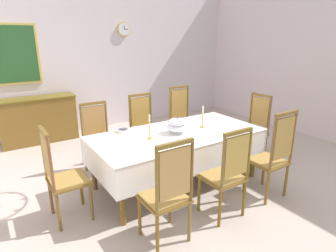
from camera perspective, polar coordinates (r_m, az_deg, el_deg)
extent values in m
cube|color=#BEAEA2|center=(4.23, 1.84, -11.45)|extent=(7.09, 6.33, 0.04)
cube|color=silver|center=(6.58, -14.74, 14.39)|extent=(7.09, 0.08, 3.45)
cube|color=silver|center=(6.47, 29.74, 12.66)|extent=(0.08, 6.33, 3.45)
cylinder|color=brown|center=(3.24, -9.27, -13.71)|extent=(0.07, 0.07, 0.73)
cylinder|color=brown|center=(4.42, 16.84, -5.36)|extent=(0.07, 0.07, 0.73)
cylinder|color=brown|center=(4.01, -14.77, -7.64)|extent=(0.07, 0.07, 0.73)
cylinder|color=brown|center=(5.01, 8.84, -2.04)|extent=(0.07, 0.07, 0.73)
cube|color=brown|center=(3.93, 1.92, -2.39)|extent=(2.21, 1.00, 0.08)
cube|color=brown|center=(3.92, 1.93, -1.64)|extent=(2.33, 1.12, 0.03)
cube|color=white|center=(3.91, 1.93, -1.40)|extent=(2.35, 1.14, 0.00)
cube|color=white|center=(3.57, 7.14, -6.75)|extent=(2.35, 0.00, 0.37)
cube|color=white|center=(4.42, -2.29, -1.73)|extent=(2.35, 0.00, 0.37)
cube|color=white|center=(3.49, -14.13, -7.74)|extent=(0.00, 1.14, 0.37)
cube|color=white|center=(4.71, 13.62, -1.00)|extent=(0.00, 1.14, 0.37)
cylinder|color=brown|center=(3.14, -5.72, -17.59)|extent=(0.04, 0.04, 0.46)
cylinder|color=brown|center=(3.30, 0.35, -15.58)|extent=(0.04, 0.04, 0.46)
cylinder|color=brown|center=(2.89, -2.15, -21.12)|extent=(0.04, 0.04, 0.46)
cylinder|color=brown|center=(3.06, 4.29, -18.63)|extent=(0.04, 0.04, 0.46)
cube|color=brown|center=(2.95, -0.82, -14.37)|extent=(0.44, 0.42, 0.03)
cube|color=#A37C3C|center=(2.94, -0.82, -13.97)|extent=(0.40, 0.38, 0.02)
cylinder|color=brown|center=(2.56, -2.28, -11.19)|extent=(0.03, 0.03, 0.64)
cylinder|color=brown|center=(2.75, 4.78, -9.02)|extent=(0.03, 0.03, 0.64)
cube|color=#A77C43|center=(2.64, 1.40, -9.46)|extent=(0.34, 0.02, 0.49)
cube|color=brown|center=(2.52, 1.44, -3.61)|extent=(0.40, 0.04, 0.04)
cylinder|color=brown|center=(4.43, -10.10, -6.74)|extent=(0.04, 0.04, 0.46)
cylinder|color=brown|center=(4.31, -14.77, -7.77)|extent=(0.04, 0.04, 0.46)
cylinder|color=brown|center=(4.73, -11.85, -5.19)|extent=(0.04, 0.04, 0.46)
cylinder|color=brown|center=(4.63, -16.24, -6.09)|extent=(0.04, 0.04, 0.46)
cube|color=brown|center=(4.43, -13.46, -3.57)|extent=(0.44, 0.42, 0.03)
cube|color=#A37C3C|center=(4.42, -13.48, -3.27)|extent=(0.40, 0.38, 0.02)
cylinder|color=brown|center=(4.56, -12.26, 1.19)|extent=(0.03, 0.03, 0.58)
cylinder|color=brown|center=(4.45, -16.93, 0.39)|extent=(0.03, 0.03, 0.58)
cube|color=#AA7B42|center=(4.49, -14.60, 1.15)|extent=(0.34, 0.02, 0.44)
cube|color=brown|center=(4.43, -14.86, 4.40)|extent=(0.40, 0.04, 0.04)
cylinder|color=brown|center=(3.51, 6.24, -13.43)|extent=(0.04, 0.04, 0.46)
cylinder|color=brown|center=(3.74, 10.86, -11.62)|extent=(0.04, 0.04, 0.46)
cylinder|color=brown|center=(3.29, 10.36, -16.01)|extent=(0.04, 0.04, 0.46)
cylinder|color=brown|center=(3.53, 15.00, -13.84)|extent=(0.04, 0.04, 0.46)
cube|color=brown|center=(3.39, 10.86, -10.19)|extent=(0.44, 0.42, 0.03)
cube|color=#A37C3C|center=(3.38, 10.88, -9.82)|extent=(0.40, 0.38, 0.02)
cylinder|color=brown|center=(3.01, 11.01, -7.29)|extent=(0.03, 0.03, 0.60)
cylinder|color=brown|center=(3.27, 15.96, -5.55)|extent=(0.03, 0.03, 0.60)
cube|color=#A68339|center=(3.13, 13.63, -5.88)|extent=(0.34, 0.02, 0.46)
cube|color=brown|center=(3.03, 14.00, -1.17)|extent=(0.40, 0.04, 0.04)
cylinder|color=brown|center=(4.76, -1.22, -4.65)|extent=(0.04, 0.04, 0.46)
cylinder|color=brown|center=(4.59, -5.26, -5.62)|extent=(0.04, 0.04, 0.46)
cylinder|color=brown|center=(5.05, -3.39, -3.35)|extent=(0.04, 0.04, 0.46)
cylinder|color=brown|center=(4.89, -7.26, -4.20)|extent=(0.04, 0.04, 0.46)
cube|color=brown|center=(4.73, -4.35, -1.72)|extent=(0.44, 0.42, 0.03)
cube|color=#A37C3C|center=(4.72, -4.36, -1.44)|extent=(0.40, 0.38, 0.02)
cylinder|color=brown|center=(4.89, -3.52, 2.92)|extent=(0.03, 0.03, 0.63)
cylinder|color=brown|center=(4.71, -7.64, 2.23)|extent=(0.03, 0.03, 0.63)
cube|color=#A57C36|center=(4.79, -5.55, 2.95)|extent=(0.34, 0.02, 0.48)
cube|color=brown|center=(4.72, -5.65, 6.25)|extent=(0.40, 0.04, 0.04)
cylinder|color=brown|center=(4.01, 15.19, -9.83)|extent=(0.04, 0.04, 0.46)
cylinder|color=brown|center=(4.28, 18.64, -8.35)|extent=(0.04, 0.04, 0.46)
cylinder|color=brown|center=(3.81, 19.27, -11.74)|extent=(0.04, 0.04, 0.46)
cylinder|color=brown|center=(4.09, 22.60, -10.02)|extent=(0.04, 0.04, 0.46)
cube|color=brown|center=(3.94, 19.28, -6.83)|extent=(0.44, 0.42, 0.03)
cube|color=#A37C3C|center=(3.93, 19.32, -6.50)|extent=(0.40, 0.38, 0.02)
cylinder|color=brown|center=(3.56, 20.30, -3.40)|extent=(0.03, 0.03, 0.68)
cylinder|color=brown|center=(3.87, 23.80, -2.17)|extent=(0.03, 0.03, 0.68)
cube|color=olive|center=(3.70, 22.18, -2.27)|extent=(0.34, 0.02, 0.52)
cube|color=brown|center=(3.61, 22.74, 2.33)|extent=(0.40, 0.04, 0.04)
cylinder|color=brown|center=(5.19, 6.21, -2.81)|extent=(0.04, 0.04, 0.46)
cylinder|color=brown|center=(4.98, 2.81, -3.66)|extent=(0.04, 0.04, 0.46)
cylinder|color=brown|center=(5.46, 3.83, -1.71)|extent=(0.04, 0.04, 0.46)
cylinder|color=brown|center=(5.25, 0.51, -2.47)|extent=(0.04, 0.04, 0.46)
cube|color=brown|center=(5.14, 3.39, -0.12)|extent=(0.44, 0.42, 0.03)
cube|color=#A37C3C|center=(5.13, 3.40, 0.14)|extent=(0.40, 0.38, 0.02)
cylinder|color=brown|center=(5.30, 3.94, 4.39)|extent=(0.03, 0.03, 0.68)
cylinder|color=brown|center=(5.08, 0.41, 3.84)|extent=(0.03, 0.03, 0.68)
cube|color=olive|center=(5.18, 2.22, 4.49)|extent=(0.34, 0.02, 0.52)
cube|color=brown|center=(5.12, 2.26, 7.82)|extent=(0.40, 0.04, 0.04)
cylinder|color=brown|center=(3.77, -17.04, -11.84)|extent=(0.04, 0.04, 0.46)
cylinder|color=brown|center=(3.45, -15.14, -14.60)|extent=(0.04, 0.04, 0.46)
cylinder|color=brown|center=(3.71, -22.48, -12.98)|extent=(0.04, 0.04, 0.46)
cylinder|color=brown|center=(3.39, -21.13, -15.94)|extent=(0.04, 0.04, 0.46)
cube|color=brown|center=(3.46, -19.36, -10.36)|extent=(0.42, 0.44, 0.03)
cube|color=#A37C3C|center=(3.45, -19.40, -10.00)|extent=(0.38, 0.40, 0.02)
cylinder|color=brown|center=(3.47, -23.73, -4.96)|extent=(0.03, 0.03, 0.61)
cylinder|color=brown|center=(3.12, -22.43, -7.36)|extent=(0.03, 0.03, 0.61)
cube|color=#9F8240|center=(3.28, -23.18, -5.61)|extent=(0.02, 0.34, 0.47)
cube|color=brown|center=(3.19, -23.77, -1.05)|extent=(0.04, 0.40, 0.04)
cylinder|color=brown|center=(4.82, 16.27, -5.11)|extent=(0.04, 0.04, 0.46)
cylinder|color=brown|center=(5.05, 13.03, -3.78)|extent=(0.04, 0.04, 0.46)
cylinder|color=brown|center=(5.08, 18.94, -4.17)|extent=(0.04, 0.04, 0.46)
cylinder|color=brown|center=(5.31, 15.75, -2.95)|extent=(0.04, 0.04, 0.46)
cube|color=brown|center=(4.98, 16.22, -1.40)|extent=(0.42, 0.44, 0.03)
cube|color=#A37C3C|center=(4.97, 16.25, -1.13)|extent=(0.38, 0.40, 0.02)
cylinder|color=brown|center=(4.92, 19.70, 1.93)|extent=(0.03, 0.03, 0.62)
cylinder|color=brown|center=(5.15, 16.29, 2.95)|extent=(0.03, 0.03, 0.62)
cube|color=#A87D3E|center=(5.02, 17.99, 2.79)|extent=(0.02, 0.34, 0.47)
cube|color=brown|center=(4.97, 18.29, 5.88)|extent=(0.04, 0.40, 0.04)
cylinder|color=white|center=(3.90, 1.85, -1.26)|extent=(0.16, 0.16, 0.02)
ellipsoid|color=white|center=(3.88, 1.86, -0.21)|extent=(0.29, 0.29, 0.13)
ellipsoid|color=white|center=(3.86, 1.87, 0.84)|extent=(0.26, 0.26, 0.10)
sphere|color=#3D5380|center=(3.84, 1.88, 1.63)|extent=(0.03, 0.03, 0.03)
cylinder|color=gold|center=(3.69, -3.68, -2.48)|extent=(0.07, 0.07, 0.02)
cylinder|color=gold|center=(3.65, -3.71, -0.94)|extent=(0.02, 0.02, 0.19)
cone|color=gold|center=(3.62, -3.75, 0.60)|extent=(0.04, 0.04, 0.02)
cylinder|color=silver|center=(3.60, -3.76, 1.52)|extent=(0.02, 0.02, 0.10)
cylinder|color=gold|center=(4.16, 6.90, -0.18)|extent=(0.07, 0.07, 0.02)
cylinder|color=gold|center=(4.13, 6.95, 1.17)|extent=(0.02, 0.02, 0.19)
cone|color=gold|center=(4.11, 7.00, 2.50)|extent=(0.04, 0.04, 0.02)
cylinder|color=silver|center=(4.09, 7.03, 3.31)|extent=(0.02, 0.02, 0.10)
cylinder|color=white|center=(4.10, 14.45, -0.82)|extent=(0.16, 0.16, 0.03)
cylinder|color=white|center=(4.10, 14.46, -0.76)|extent=(0.13, 0.13, 0.02)
torus|color=#3D5380|center=(4.09, 14.47, -0.66)|extent=(0.16, 0.16, 0.01)
cylinder|color=white|center=(4.00, -9.04, -0.88)|extent=(0.17, 0.17, 0.04)
cylinder|color=white|center=(4.00, -9.04, -0.81)|extent=(0.14, 0.14, 0.03)
torus|color=#3D5380|center=(3.99, -9.05, -0.68)|extent=(0.16, 0.16, 0.01)
cylinder|color=white|center=(3.96, 12.51, -1.31)|extent=(0.15, 0.15, 0.03)
cylinder|color=white|center=(3.96, 12.51, -1.25)|extent=(0.12, 0.12, 0.02)
torus|color=#3D5380|center=(3.96, 12.52, -1.15)|extent=(0.14, 0.14, 0.01)
cube|color=gold|center=(4.15, 15.74, -0.84)|extent=(0.04, 0.14, 0.00)
ellipsoid|color=gold|center=(4.22, 15.10, -0.48)|extent=(0.03, 0.05, 0.01)
cube|color=gold|center=(3.93, -10.33, -1.50)|extent=(0.01, 0.14, 0.00)
ellipsoid|color=gold|center=(4.00, -10.80, -1.14)|extent=(0.03, 0.05, 0.01)
cube|color=brown|center=(6.17, -24.55, 1.03)|extent=(1.40, 0.44, 0.88)
cube|color=brown|center=(6.06, -25.09, 5.12)|extent=(1.44, 0.48, 0.02)
cube|color=brown|center=(6.43, -21.83, 2.01)|extent=(0.59, 0.01, 0.70)
cube|color=brown|center=(6.35, -27.98, 0.99)|extent=(0.59, 0.01, 0.70)
cylinder|color=#D1B251|center=(6.78, -8.89, 18.66)|extent=(0.30, 0.05, 0.30)
cylinder|color=white|center=(6.75, -8.79, 18.67)|extent=(0.27, 0.01, 0.27)
cube|color=black|center=(6.75, -8.79, 18.96)|extent=(0.01, 0.00, 0.08)
cube|color=black|center=(6.76, -8.44, 18.68)|extent=(0.11, 0.00, 0.01)
cube|color=#D1B251|center=(6.19, -29.76, 12.34)|extent=(1.14, 0.04, 1.12)
cube|color=#275529|center=(6.16, -29.74, 12.33)|extent=(1.06, 0.01, 1.04)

